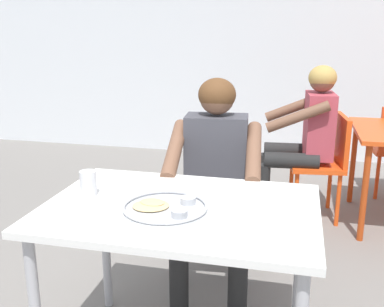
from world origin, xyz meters
The scene contains 8 objects.
back_wall centered at (0.00, 3.66, 1.70)m, with size 12.00×0.12×3.40m, color silver.
table_foreground centered at (-0.01, 0.09, 0.67)m, with size 1.10×0.77×0.75m.
thali_tray centered at (-0.06, 0.04, 0.76)m, with size 0.34×0.34×0.03m.
drinking_cup centered at (-0.42, 0.11, 0.81)m, with size 0.07×0.07×0.11m.
chair_foreground centered at (-0.01, 0.97, 0.49)m, with size 0.47×0.45×0.86m.
diner_foreground centered at (0.01, 0.75, 0.71)m, with size 0.53×0.58×1.19m.
chair_red_left centered at (0.66, 1.92, 0.48)m, with size 0.44×0.48×0.81m.
patron_background centered at (0.50, 1.91, 0.71)m, with size 0.58×0.52×1.18m.
Camera 1 is at (0.43, -1.55, 1.44)m, focal length 42.05 mm.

